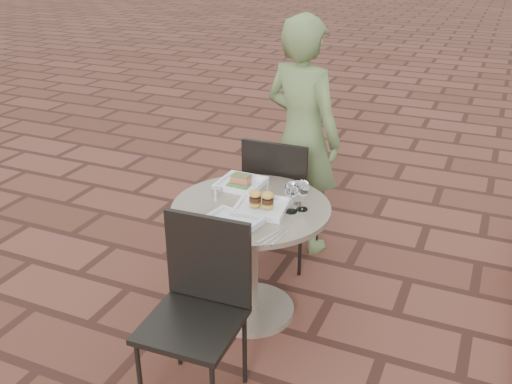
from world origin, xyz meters
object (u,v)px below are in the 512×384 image
at_px(cafe_table, 251,244).
at_px(plate_salmon, 241,182).
at_px(chair_far, 279,192).
at_px(chair_near, 200,297).
at_px(plate_tuna, 228,224).
at_px(plate_sliders, 261,204).
at_px(diner, 302,137).

bearing_deg(cafe_table, plate_salmon, 126.78).
relative_size(chair_far, chair_near, 1.00).
bearing_deg(plate_tuna, chair_near, -84.47).
bearing_deg(plate_sliders, chair_near, -94.13).
height_order(cafe_table, plate_tuna, plate_tuna).
distance_m(chair_far, chair_near, 1.27).
bearing_deg(plate_tuna, diner, 90.94).
relative_size(cafe_table, plate_sliders, 2.90).
xyz_separation_m(chair_near, plate_tuna, (-0.04, 0.38, 0.20)).
bearing_deg(plate_salmon, diner, 78.86).
bearing_deg(plate_sliders, plate_salmon, 133.97).
xyz_separation_m(chair_near, plate_sliders, (0.05, 0.64, 0.21)).
height_order(cafe_table, chair_far, chair_far).
bearing_deg(chair_near, plate_sliders, 83.12).
distance_m(chair_near, plate_sliders, 0.68).
distance_m(chair_far, plate_sliders, 0.68).
distance_m(chair_near, plate_salmon, 0.93).
bearing_deg(diner, cafe_table, 110.39).
xyz_separation_m(chair_near, diner, (-0.06, 1.60, 0.29)).
height_order(cafe_table, plate_salmon, plate_salmon).
bearing_deg(plate_sliders, chair_far, 102.29).
relative_size(diner, plate_tuna, 5.06).
xyz_separation_m(plate_salmon, plate_tuna, (0.16, -0.51, -0.00)).
height_order(diner, plate_tuna, diner).
xyz_separation_m(chair_far, plate_salmon, (-0.11, -0.37, 0.20)).
distance_m(chair_near, diner, 1.63).
bearing_deg(diner, plate_tuna, 109.51).
bearing_deg(diner, plate_sliders, 114.71).
height_order(chair_near, plate_tuna, chair_near).
xyz_separation_m(cafe_table, plate_sliders, (0.07, -0.03, 0.28)).
bearing_deg(plate_tuna, plate_salmon, 107.48).
xyz_separation_m(plate_sliders, plate_tuna, (-0.08, -0.25, -0.02)).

